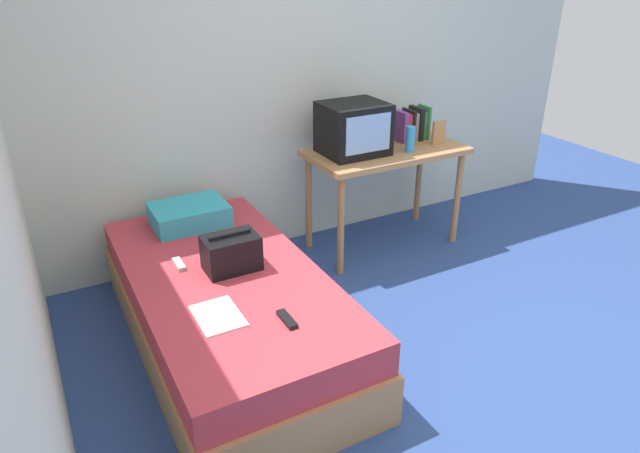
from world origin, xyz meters
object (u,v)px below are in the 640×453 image
magazine (218,316)px  desk (385,162)px  pillow (189,214)px  bed (228,309)px  handbag (231,253)px  remote_dark (287,319)px  book_row (412,125)px  water_bottle (410,139)px  remote_silver (179,264)px  picture_frame (439,133)px  tv (353,129)px

magazine → desk: bearing=31.2°
pillow → bed: bearing=-91.3°
desk → handbag: 1.57m
handbag → remote_dark: 0.61m
book_row → remote_dark: (-1.69, -1.31, -0.41)m
water_bottle → remote_silver: size_ratio=1.29×
picture_frame → tv: bearing=169.3°
picture_frame → remote_dark: 2.15m
book_row → remote_dark: 2.18m
pillow → remote_silver: bearing=-113.2°
handbag → magazine: size_ratio=1.03×
bed → magazine: 0.48m
tv → pillow: size_ratio=0.94×
tv → magazine: (-1.40, -1.05, -0.48)m
book_row → handbag: 1.91m
handbag → remote_dark: bearing=-85.0°
bed → desk: bearing=23.0°
pillow → magazine: pillow is taller
water_bottle → picture_frame: water_bottle is taller
desk → remote_dark: bearing=-139.0°
picture_frame → remote_silver: bearing=-170.7°
desk → pillow: desk is taller
tv → book_row: (0.56, 0.07, -0.07)m
tv → handbag: bearing=-151.3°
remote_silver → pillow: bearing=66.8°
water_bottle → pillow: 1.63m
desk → remote_silver: desk is taller
pillow → remote_silver: 0.56m
picture_frame → desk: bearing=167.4°
water_bottle → tv: bearing=156.0°
book_row → pillow: size_ratio=0.53×
tv → picture_frame: bearing=-10.7°
book_row → desk: bearing=-160.6°
desk → tv: tv is taller
bed → magazine: bearing=-114.7°
bed → magazine: (-0.17, -0.38, 0.25)m
water_bottle → magazine: 2.02m
desk → pillow: bearing=177.2°
book_row → picture_frame: 0.22m
remote_dark → book_row: bearing=37.8°
handbag → remote_silver: handbag is taller
remote_dark → handbag: bearing=95.0°
water_bottle → book_row: book_row is taller
water_bottle → picture_frame: (0.29, 0.04, -0.00)m
picture_frame → handbag: size_ratio=0.60×
handbag → remote_dark: handbag is taller
bed → water_bottle: size_ratio=10.77×
bed → magazine: magazine is taller
bed → remote_silver: remote_silver is taller
water_bottle → desk: bearing=130.2°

